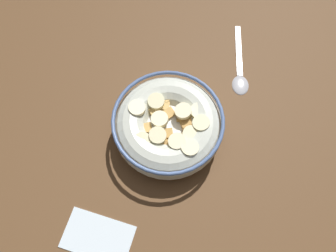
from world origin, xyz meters
TOP-DOWN VIEW (x-y plane):
  - ground_plane at (0.00, 0.00)cm, footprint 116.20×116.20cm
  - cereal_bowl at (-0.03, 0.01)cm, footprint 17.52×17.52cm
  - spoon at (-5.01, -16.43)cm, footprint 9.09×13.87cm
  - folded_napkin at (-0.47, 19.68)cm, footprint 11.46×8.57cm

SIDE VIEW (x-z plane):
  - ground_plane at x=0.00cm, z-range -2.00..0.00cm
  - folded_napkin at x=-0.47cm, z-range 0.00..0.30cm
  - spoon at x=-5.01cm, z-range -0.06..0.74cm
  - cereal_bowl at x=-0.03cm, z-range 0.09..6.16cm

